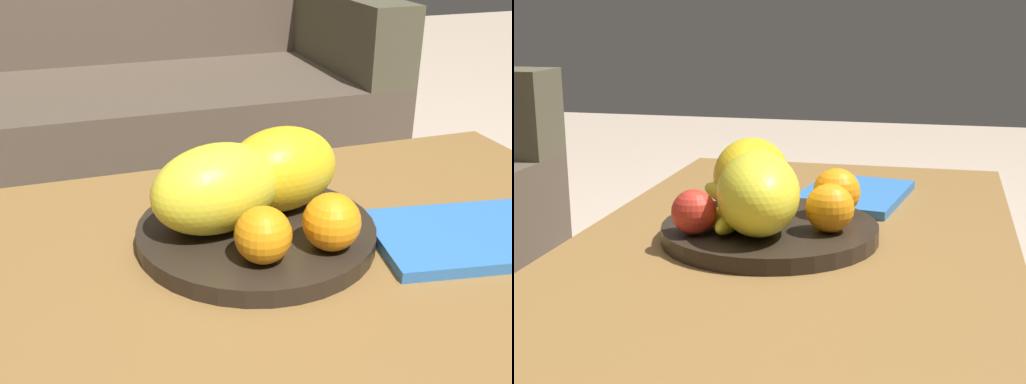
# 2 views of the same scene
# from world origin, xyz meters

# --- Properties ---
(coffee_table) EXTENTS (1.18, 0.68, 0.43)m
(coffee_table) POSITION_xyz_m (0.00, 0.00, 0.38)
(coffee_table) COLOR brown
(coffee_table) RESTS_ON ground_plane
(couch) EXTENTS (1.70, 0.70, 0.90)m
(couch) POSITION_xyz_m (-0.15, 1.14, 0.30)
(couch) COLOR #4E4134
(couch) RESTS_ON ground_plane
(fruit_bowl) EXTENTS (0.33, 0.33, 0.03)m
(fruit_bowl) POSITION_xyz_m (0.01, 0.04, 0.44)
(fruit_bowl) COLOR black
(fruit_bowl) RESTS_ON coffee_table
(melon_large_front) EXTENTS (0.21, 0.16, 0.12)m
(melon_large_front) POSITION_xyz_m (-0.05, 0.04, 0.51)
(melon_large_front) COLOR yellow
(melon_large_front) RESTS_ON fruit_bowl
(melon_smaller_beside) EXTENTS (0.20, 0.16, 0.12)m
(melon_smaller_beside) POSITION_xyz_m (0.06, 0.08, 0.51)
(melon_smaller_beside) COLOR yellow
(melon_smaller_beside) RESTS_ON fruit_bowl
(orange_front) EXTENTS (0.08, 0.08, 0.08)m
(orange_front) POSITION_xyz_m (0.08, -0.06, 0.49)
(orange_front) COLOR orange
(orange_front) RESTS_ON fruit_bowl
(orange_left) EXTENTS (0.07, 0.07, 0.07)m
(orange_left) POSITION_xyz_m (-0.01, -0.06, 0.49)
(orange_left) COLOR orange
(orange_left) RESTS_ON fruit_bowl
(apple_front) EXTENTS (0.07, 0.07, 0.07)m
(apple_front) POSITION_xyz_m (-0.07, 0.13, 0.48)
(apple_front) COLOR red
(apple_front) RESTS_ON fruit_bowl
(banana_bunch) EXTENTS (0.16, 0.15, 0.06)m
(banana_bunch) POSITION_xyz_m (-0.02, 0.08, 0.48)
(banana_bunch) COLOR yellow
(banana_bunch) RESTS_ON fruit_bowl
(magazine) EXTENTS (0.28, 0.22, 0.02)m
(magazine) POSITION_xyz_m (0.28, -0.06, 0.43)
(magazine) COLOR #2F6CB8
(magazine) RESTS_ON coffee_table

